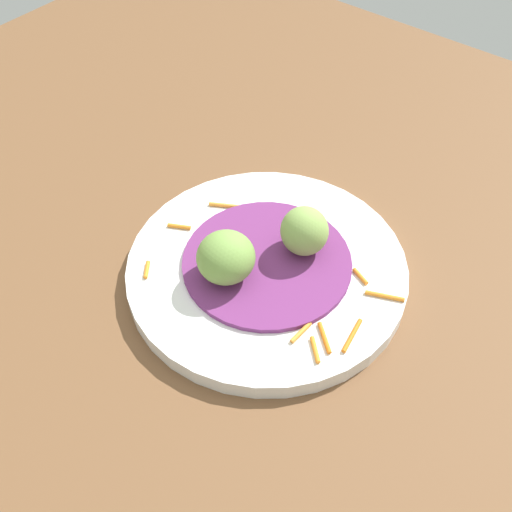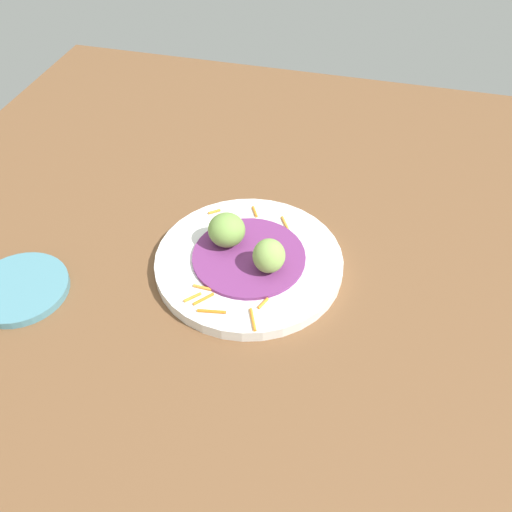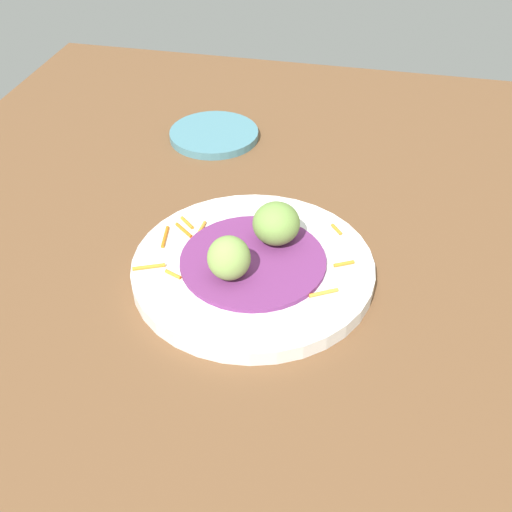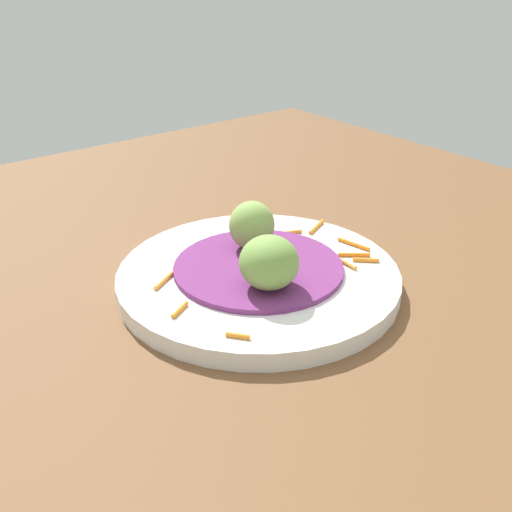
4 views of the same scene
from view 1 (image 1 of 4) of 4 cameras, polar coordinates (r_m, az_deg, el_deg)
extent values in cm
cube|color=brown|center=(60.06, -5.33, -2.02)|extent=(110.00, 110.00, 2.00)
cylinder|color=white|center=(58.02, 1.00, -1.28)|extent=(26.24, 26.24, 1.72)
cylinder|color=#702D6B|center=(57.17, 1.02, -0.55)|extent=(15.78, 15.78, 0.52)
cylinder|color=orange|center=(52.41, 6.42, -7.45)|extent=(2.61, 2.26, 0.40)
cylinder|color=orange|center=(51.60, 5.48, -8.63)|extent=(2.09, 1.98, 0.40)
cylinder|color=orange|center=(52.49, 4.18, -7.05)|extent=(0.52, 2.55, 0.40)
cylinder|color=orange|center=(60.87, -7.12, 2.73)|extent=(2.22, 1.44, 0.40)
cylinder|color=orange|center=(62.64, -2.95, 4.71)|extent=(2.92, 1.91, 0.40)
cylinder|color=orange|center=(56.90, 9.64, -1.87)|extent=(1.99, 1.12, 0.40)
cylinder|color=orange|center=(55.84, 11.83, -3.64)|extent=(3.35, 1.77, 0.40)
cylinder|color=orange|center=(52.78, 8.89, -7.28)|extent=(1.00, 3.66, 0.40)
cylinder|color=orange|center=(57.50, -10.08, -1.26)|extent=(1.49, 1.75, 0.40)
ellipsoid|color=#759E47|center=(54.32, -2.53, 0.13)|extent=(6.99, 7.02, 4.68)
ellipsoid|color=#84A851|center=(56.38, 4.50, 2.32)|extent=(4.60, 4.50, 4.75)
camera|label=2|loc=(0.55, 86.46, 20.97)|focal=38.57mm
camera|label=3|loc=(0.89, 22.98, 46.35)|focal=44.86mm
camera|label=4|loc=(0.57, -57.37, 9.12)|focal=42.38mm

